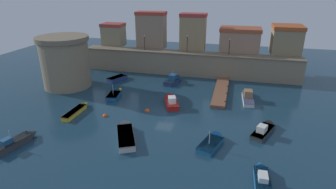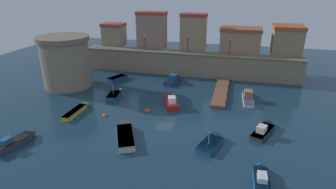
{
  "view_description": "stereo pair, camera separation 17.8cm",
  "coord_description": "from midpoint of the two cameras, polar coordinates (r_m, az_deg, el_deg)",
  "views": [
    {
      "loc": [
        9.62,
        -35.91,
        17.74
      ],
      "look_at": [
        0.0,
        2.11,
        1.9
      ],
      "focal_mm": 29.67,
      "sensor_mm": 36.0,
      "label": 1
    },
    {
      "loc": [
        9.79,
        -35.87,
        17.74
      ],
      "look_at": [
        0.0,
        2.11,
        1.9
      ],
      "focal_mm": 29.67,
      "sensor_mm": 36.0,
      "label": 2
    }
  ],
  "objects": [
    {
      "name": "ground_plane",
      "position": [
        41.2,
        -0.85,
        -3.52
      ],
      "size": [
        102.12,
        102.12,
        0.0
      ],
      "primitive_type": "plane",
      "color": "#19384C"
    },
    {
      "name": "quay_wall",
      "position": [
        57.38,
        3.96,
        6.4
      ],
      "size": [
        43.99,
        3.33,
        4.7
      ],
      "color": "gray",
      "rests_on": "ground"
    },
    {
      "name": "old_town_backdrop",
      "position": [
        59.34,
        8.52,
        11.84
      ],
      "size": [
        41.7,
        6.2,
        7.68
      ],
      "color": "gray",
      "rests_on": "ground"
    },
    {
      "name": "fortress_tower",
      "position": [
        53.26,
        -20.44,
        6.36
      ],
      "size": [
        9.01,
        9.01,
        9.15
      ],
      "color": "gray",
      "rests_on": "ground"
    },
    {
      "name": "pier_dock",
      "position": [
        49.12,
        10.72,
        0.73
      ],
      "size": [
        2.23,
        14.13,
        0.7
      ],
      "color": "brown",
      "rests_on": "ground"
    },
    {
      "name": "quay_lamp_0",
      "position": [
        58.65,
        -4.95,
        11.12
      ],
      "size": [
        0.32,
        0.32,
        3.05
      ],
      "color": "black",
      "rests_on": "quay_wall"
    },
    {
      "name": "quay_lamp_1",
      "position": [
        56.35,
        3.88,
        10.95
      ],
      "size": [
        0.32,
        0.32,
        3.45
      ],
      "color": "black",
      "rests_on": "quay_wall"
    },
    {
      "name": "quay_lamp_2",
      "position": [
        55.53,
        12.45,
        10.17
      ],
      "size": [
        0.32,
        0.32,
        3.19
      ],
      "color": "black",
      "rests_on": "quay_wall"
    },
    {
      "name": "moored_boat_0",
      "position": [
        47.28,
        15.91,
        -0.26
      ],
      "size": [
        1.94,
        7.05,
        2.1
      ],
      "rotation": [
        0.0,
        0.0,
        1.63
      ],
      "color": "white",
      "rests_on": "ground"
    },
    {
      "name": "moored_boat_1",
      "position": [
        43.59,
        0.48,
        -1.29
      ],
      "size": [
        3.61,
        5.86,
        2.17
      ],
      "rotation": [
        0.0,
        0.0,
        1.94
      ],
      "color": "red",
      "rests_on": "ground"
    },
    {
      "name": "moored_boat_2",
      "position": [
        33.76,
        9.18,
        -9.37
      ],
      "size": [
        3.21,
        5.25,
        2.79
      ],
      "rotation": [
        0.0,
        0.0,
        1.26
      ],
      "color": "#195689",
      "rests_on": "ground"
    },
    {
      "name": "moored_boat_3",
      "position": [
        53.22,
        1.14,
        3.12
      ],
      "size": [
        2.69,
        5.62,
        2.92
      ],
      "rotation": [
        0.0,
        0.0,
        1.37
      ],
      "color": "navy",
      "rests_on": "ground"
    },
    {
      "name": "moored_boat_4",
      "position": [
        35.29,
        -8.92,
        -7.72
      ],
      "size": [
        4.72,
        7.1,
        1.8
      ],
      "rotation": [
        0.0,
        0.0,
        2.02
      ],
      "color": "silver",
      "rests_on": "ground"
    },
    {
      "name": "moored_boat_5",
      "position": [
        47.47,
        -10.96,
        0.09
      ],
      "size": [
        2.29,
        4.36,
        2.82
      ],
      "rotation": [
        0.0,
        0.0,
        1.72
      ],
      "color": "#195689",
      "rests_on": "ground"
    },
    {
      "name": "moored_boat_6",
      "position": [
        37.57,
        -28.67,
        -8.35
      ],
      "size": [
        2.63,
        5.87,
        2.5
      ],
      "rotation": [
        0.0,
        0.0,
        1.35
      ],
      "color": "#333338",
      "rests_on": "ground"
    },
    {
      "name": "moored_boat_7",
      "position": [
        55.4,
        -10.01,
        3.45
      ],
      "size": [
        3.38,
        5.05,
        1.46
      ],
      "rotation": [
        0.0,
        0.0,
        1.15
      ],
      "color": "navy",
      "rests_on": "ground"
    },
    {
      "name": "moored_boat_8",
      "position": [
        37.83,
        19.23,
        -6.64
      ],
      "size": [
        3.73,
        5.97,
        1.85
      ],
      "rotation": [
        0.0,
        0.0,
        1.16
      ],
      "color": "#333338",
      "rests_on": "ground"
    },
    {
      "name": "moored_boat_9",
      "position": [
        43.02,
        -18.18,
        -3.03
      ],
      "size": [
        1.2,
        6.27,
        1.06
      ],
      "rotation": [
        0.0,
        0.0,
        1.56
      ],
      "color": "gold",
      "rests_on": "ground"
    },
    {
      "name": "moored_boat_11",
      "position": [
        28.96,
        18.55,
        -16.05
      ],
      "size": [
        1.54,
        6.11,
        1.55
      ],
      "rotation": [
        0.0,
        0.0,
        1.6
      ],
      "color": "#195689",
      "rests_on": "ground"
    },
    {
      "name": "mooring_buoy_0",
      "position": [
        41.43,
        -4.41,
        -3.43
      ],
      "size": [
        0.75,
        0.75,
        0.75
      ],
      "primitive_type": "sphere",
      "color": "#EA4C19",
      "rests_on": "ground"
    },
    {
      "name": "mooring_buoy_1",
      "position": [
        40.84,
        -12.91,
        -4.36
      ],
      "size": [
        0.71,
        0.71,
        0.71
      ],
      "primitive_type": "sphere",
      "color": "#EA4C19",
      "rests_on": "ground"
    },
    {
      "name": "mooring_buoy_2",
      "position": [
        50.27,
        -9.92,
        0.98
      ],
      "size": [
        0.61,
        0.61,
        0.61
      ],
      "primitive_type": "sphere",
      "color": "yellow",
      "rests_on": "ground"
    }
  ]
}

